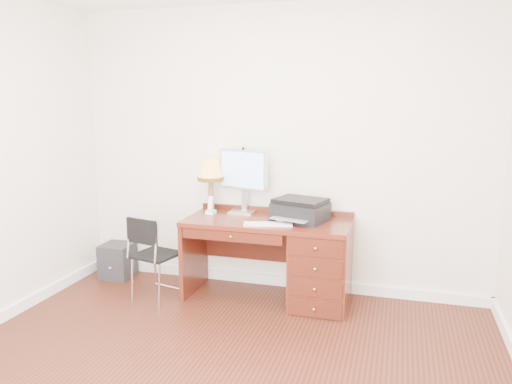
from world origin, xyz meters
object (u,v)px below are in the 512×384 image
(desk, at_px, (302,258))
(phone, at_px, (211,209))
(monitor, at_px, (242,173))
(chair, at_px, (153,250))
(leg_lamp, at_px, (211,173))
(equipment_box, at_px, (118,261))
(printer, at_px, (300,210))

(desk, relative_size, phone, 8.70)
(monitor, xyz_separation_m, chair, (-0.67, -0.58, -0.65))
(leg_lamp, height_order, phone, leg_lamp)
(leg_lamp, distance_m, chair, 0.91)
(desk, xyz_separation_m, equipment_box, (-1.96, 0.10, -0.24))
(monitor, height_order, leg_lamp, monitor)
(equipment_box, bearing_deg, desk, -4.34)
(equipment_box, bearing_deg, printer, -2.63)
(desk, xyz_separation_m, chair, (-1.31, -0.35, 0.07))
(chair, bearing_deg, equipment_box, 158.78)
(monitor, bearing_deg, printer, 2.53)
(chair, bearing_deg, phone, 59.73)
(chair, relative_size, equipment_box, 2.24)
(desk, xyz_separation_m, phone, (-0.90, 0.08, 0.39))
(leg_lamp, height_order, chair, leg_lamp)
(leg_lamp, distance_m, phone, 0.34)
(equipment_box, bearing_deg, leg_lamp, 2.45)
(desk, distance_m, printer, 0.44)
(chair, distance_m, equipment_box, 0.85)
(printer, bearing_deg, monitor, -179.21)
(printer, xyz_separation_m, leg_lamp, (-0.90, 0.11, 0.28))
(leg_lamp, height_order, equipment_box, leg_lamp)
(desk, xyz_separation_m, printer, (-0.03, 0.06, 0.44))
(chair, height_order, equipment_box, chair)
(monitor, distance_m, printer, 0.69)
(printer, height_order, phone, printer)
(desk, relative_size, printer, 2.81)
(phone, distance_m, chair, 0.67)
(monitor, relative_size, leg_lamp, 1.17)
(desk, height_order, monitor, monitor)
(phone, xyz_separation_m, equipment_box, (-1.05, 0.02, -0.62))
(desk, relative_size, equipment_box, 4.23)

